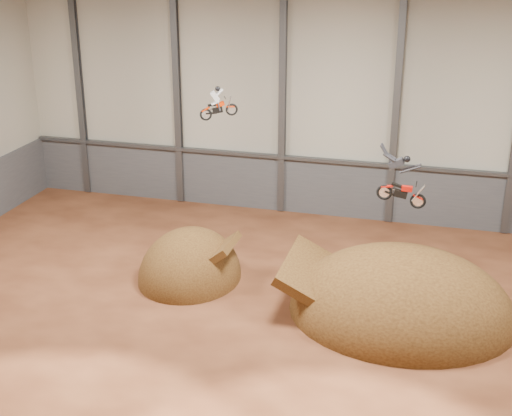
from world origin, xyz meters
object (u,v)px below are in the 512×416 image
at_px(landing_ramp, 400,313).
at_px(fmx_rider_b, 401,177).
at_px(takeoff_ramp, 190,278).
at_px(fmx_rider_a, 220,101).

xyz_separation_m(landing_ramp, fmx_rider_b, (-0.50, 1.25, 6.13)).
relative_size(landing_ramp, fmx_rider_b, 3.45).
bearing_deg(fmx_rider_b, takeoff_ramp, -177.80).
bearing_deg(fmx_rider_b, fmx_rider_a, 173.52).
distance_m(takeoff_ramp, fmx_rider_b, 11.79).
bearing_deg(landing_ramp, fmx_rider_a, 166.50).
height_order(landing_ramp, fmx_rider_b, fmx_rider_b).
bearing_deg(fmx_rider_a, takeoff_ramp, -156.16).
distance_m(landing_ramp, fmx_rider_a, 13.01).
bearing_deg(takeoff_ramp, fmx_rider_b, 2.32).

